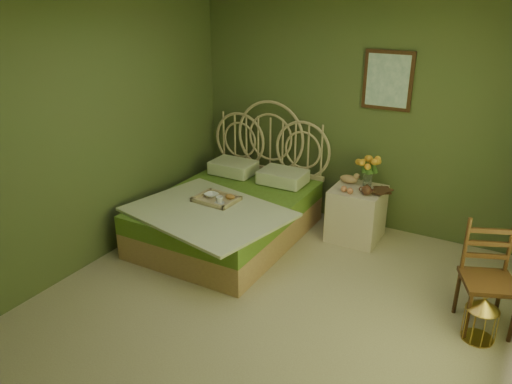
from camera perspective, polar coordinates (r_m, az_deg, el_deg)
The scene contains 13 objects.
floor at distance 4.55m, azimuth 0.77°, elevation -13.76°, with size 4.50×4.50×0.00m, color #BBB087.
ceiling at distance 3.68m, azimuth 0.99°, elevation 21.07°, with size 4.50×4.50×0.00m, color silver.
wall_back at distance 5.92m, azimuth 11.46°, elevation 8.38°, with size 4.00×4.00×0.00m, color #535D31.
wall_left at distance 5.14m, azimuth -19.19°, elevation 5.49°, with size 4.50×4.50×0.00m, color #535D31.
wall_art at distance 5.72m, azimuth 14.84°, elevation 12.22°, with size 0.54×0.04×0.64m.
bed at distance 5.73m, azimuth -2.93°, elevation -2.23°, with size 1.78×2.25×1.39m.
nightstand at distance 5.76m, azimuth 11.51°, elevation -1.84°, with size 0.55×0.55×1.04m.
chair at distance 4.61m, azimuth 25.31°, elevation -8.05°, with size 0.53×0.53×0.93m.
birdcage at distance 4.55m, azimuth 24.29°, elevation -13.12°, with size 0.26×0.26×0.39m.
book_lower at distance 5.63m, azimuth 13.42°, elevation 0.19°, with size 0.16×0.22×0.02m, color #381E0F.
book_upper at distance 5.62m, azimuth 13.44°, elevation 0.38°, with size 0.17×0.23×0.02m, color #472819.
cereal_bowl at distance 5.54m, azimuth -5.13°, elevation -0.35°, with size 0.15×0.15×0.04m, color white.
coffee_cup at distance 5.35m, azimuth -4.21°, elevation -0.91°, with size 0.08×0.08×0.08m, color white.
Camera 1 is at (1.75, -3.24, 2.68)m, focal length 35.00 mm.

